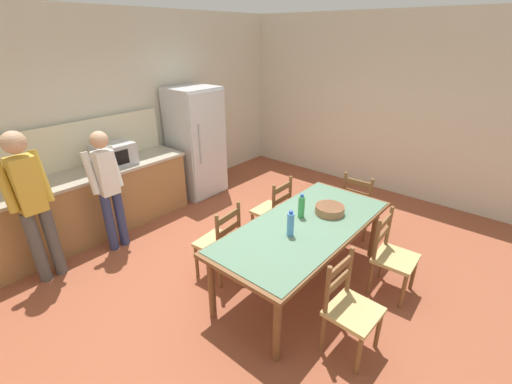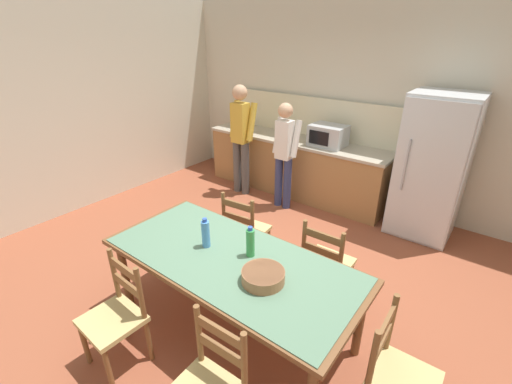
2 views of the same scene
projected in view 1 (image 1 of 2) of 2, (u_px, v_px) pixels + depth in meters
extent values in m
plane|color=brown|center=(257.00, 267.00, 4.12)|extent=(8.32, 8.32, 0.00)
cube|color=beige|center=(120.00, 116.00, 5.07)|extent=(6.52, 0.12, 2.90)
cube|color=beige|center=(382.00, 106.00, 5.76)|extent=(0.12, 5.20, 2.90)
cube|color=#9E7042|center=(83.00, 208.00, 4.57)|extent=(2.97, 0.62, 0.86)
cube|color=#B2A893|center=(75.00, 177.00, 4.38)|extent=(3.01, 0.66, 0.04)
cube|color=#B7BCC1|center=(16.00, 194.00, 3.92)|extent=(0.52, 0.38, 0.02)
cube|color=beige|center=(59.00, 149.00, 4.43)|extent=(2.97, 0.03, 0.60)
cube|color=silver|center=(196.00, 142.00, 5.73)|extent=(0.75, 0.68, 1.80)
cube|color=silver|center=(210.00, 146.00, 5.52)|extent=(0.72, 0.02, 1.72)
cylinder|color=#A5AAB2|center=(200.00, 145.00, 5.31)|extent=(0.02, 0.02, 0.63)
cube|color=#B2B7BC|center=(114.00, 154.00, 4.68)|extent=(0.50, 0.38, 0.30)
cube|color=black|center=(118.00, 158.00, 4.53)|extent=(0.30, 0.01, 0.19)
cylinder|color=brown|center=(277.00, 328.00, 2.82)|extent=(0.07, 0.07, 0.70)
cylinder|color=brown|center=(374.00, 232.00, 4.19)|extent=(0.07, 0.07, 0.70)
cylinder|color=brown|center=(212.00, 287.00, 3.27)|extent=(0.07, 0.07, 0.70)
cylinder|color=brown|center=(318.00, 212.00, 4.65)|extent=(0.07, 0.07, 0.70)
cube|color=brown|center=(305.00, 227.00, 3.58)|extent=(2.18, 0.99, 0.04)
cube|color=#567A60|center=(305.00, 225.00, 3.56)|extent=(2.10, 0.95, 0.01)
cylinder|color=#4C8ED6|center=(290.00, 225.00, 3.32)|extent=(0.07, 0.07, 0.24)
cylinder|color=#2D51B2|center=(291.00, 212.00, 3.27)|extent=(0.04, 0.04, 0.03)
cylinder|color=green|center=(301.00, 207.00, 3.66)|extent=(0.07, 0.07, 0.24)
cylinder|color=#2D51B2|center=(302.00, 196.00, 3.60)|extent=(0.04, 0.04, 0.03)
cylinder|color=#9E6642|center=(330.00, 210.00, 3.77)|extent=(0.32, 0.32, 0.09)
cylinder|color=#9E6642|center=(330.00, 207.00, 3.75)|extent=(0.31, 0.31, 0.02)
cylinder|color=brown|center=(403.00, 292.00, 3.43)|extent=(0.04, 0.04, 0.41)
cylinder|color=brown|center=(413.00, 274.00, 3.69)|extent=(0.04, 0.04, 0.41)
cylinder|color=brown|center=(370.00, 278.00, 3.62)|extent=(0.04, 0.04, 0.41)
cylinder|color=brown|center=(382.00, 262.00, 3.88)|extent=(0.04, 0.04, 0.41)
cube|color=tan|center=(396.00, 259.00, 3.56)|extent=(0.44, 0.42, 0.04)
cylinder|color=brown|center=(377.00, 240.00, 3.42)|extent=(0.04, 0.04, 0.46)
cylinder|color=brown|center=(389.00, 226.00, 3.68)|extent=(0.04, 0.04, 0.46)
cube|color=brown|center=(385.00, 222.00, 3.49)|extent=(0.36, 0.04, 0.07)
cube|color=brown|center=(383.00, 235.00, 3.56)|extent=(0.36, 0.04, 0.07)
cylinder|color=brown|center=(375.00, 218.00, 4.80)|extent=(0.04, 0.04, 0.41)
cylinder|color=brown|center=(351.00, 210.00, 5.00)|extent=(0.04, 0.04, 0.41)
cylinder|color=brown|center=(365.00, 228.00, 4.56)|extent=(0.04, 0.04, 0.41)
cylinder|color=brown|center=(340.00, 219.00, 4.76)|extent=(0.04, 0.04, 0.41)
cube|color=tan|center=(360.00, 204.00, 4.68)|extent=(0.41, 0.43, 0.04)
cylinder|color=brown|center=(370.00, 196.00, 4.36)|extent=(0.04, 0.04, 0.46)
cylinder|color=brown|center=(344.00, 188.00, 4.56)|extent=(0.04, 0.04, 0.46)
cube|color=brown|center=(358.00, 183.00, 4.40)|extent=(0.03, 0.36, 0.07)
cube|color=brown|center=(357.00, 194.00, 4.47)|extent=(0.03, 0.36, 0.07)
cylinder|color=brown|center=(217.00, 247.00, 4.16)|extent=(0.04, 0.04, 0.41)
cylinder|color=brown|center=(197.00, 261.00, 3.89)|extent=(0.04, 0.04, 0.41)
cylinder|color=brown|center=(240.00, 256.00, 3.98)|extent=(0.04, 0.04, 0.41)
cylinder|color=brown|center=(220.00, 272.00, 3.71)|extent=(0.04, 0.04, 0.41)
cube|color=tan|center=(217.00, 242.00, 3.84)|extent=(0.46, 0.44, 0.04)
cylinder|color=brown|center=(239.00, 220.00, 3.78)|extent=(0.04, 0.04, 0.46)
cylinder|color=brown|center=(218.00, 235.00, 3.51)|extent=(0.04, 0.04, 0.46)
cube|color=brown|center=(228.00, 217.00, 3.59)|extent=(0.36, 0.06, 0.07)
cube|color=brown|center=(229.00, 229.00, 3.65)|extent=(0.36, 0.06, 0.07)
cylinder|color=brown|center=(359.00, 356.00, 2.75)|extent=(0.04, 0.04, 0.41)
cylinder|color=brown|center=(378.00, 330.00, 2.99)|extent=(0.04, 0.04, 0.41)
cylinder|color=brown|center=(323.00, 333.00, 2.96)|extent=(0.04, 0.04, 0.41)
cylinder|color=brown|center=(344.00, 310.00, 3.20)|extent=(0.04, 0.04, 0.41)
cube|color=tan|center=(354.00, 312.00, 2.88)|extent=(0.44, 0.42, 0.04)
cylinder|color=brown|center=(327.00, 290.00, 2.76)|extent=(0.04, 0.04, 0.46)
cylinder|color=brown|center=(349.00, 269.00, 3.00)|extent=(0.04, 0.04, 0.46)
cube|color=brown|center=(340.00, 267.00, 2.82)|extent=(0.36, 0.04, 0.07)
cube|color=brown|center=(339.00, 281.00, 2.89)|extent=(0.36, 0.04, 0.07)
cylinder|color=brown|center=(269.00, 216.00, 4.84)|extent=(0.04, 0.04, 0.41)
cylinder|color=brown|center=(252.00, 227.00, 4.58)|extent=(0.04, 0.04, 0.41)
cylinder|color=brown|center=(289.00, 224.00, 4.64)|extent=(0.04, 0.04, 0.41)
cylinder|color=brown|center=(273.00, 235.00, 4.39)|extent=(0.04, 0.04, 0.41)
cube|color=tan|center=(271.00, 211.00, 4.52)|extent=(0.43, 0.41, 0.04)
cylinder|color=brown|center=(290.00, 193.00, 4.44)|extent=(0.04, 0.04, 0.46)
cylinder|color=brown|center=(274.00, 202.00, 4.19)|extent=(0.04, 0.04, 0.46)
cube|color=brown|center=(282.00, 188.00, 4.26)|extent=(0.36, 0.03, 0.07)
cube|color=brown|center=(282.00, 199.00, 4.33)|extent=(0.36, 0.03, 0.07)
cylinder|color=#4C4C4C|center=(37.00, 248.00, 3.74)|extent=(0.13, 0.13, 0.85)
cylinder|color=#4C4C4C|center=(53.00, 241.00, 3.86)|extent=(0.13, 0.13, 0.85)
cube|color=gold|center=(27.00, 185.00, 3.49)|extent=(0.24, 0.19, 0.60)
sphere|color=tan|center=(14.00, 142.00, 3.30)|extent=(0.23, 0.23, 0.23)
cylinder|color=gold|center=(5.00, 186.00, 3.41)|extent=(0.10, 0.23, 0.57)
cylinder|color=gold|center=(41.00, 176.00, 3.64)|extent=(0.10, 0.23, 0.57)
cylinder|color=navy|center=(110.00, 223.00, 4.32)|extent=(0.12, 0.12, 0.77)
cylinder|color=navy|center=(121.00, 218.00, 4.42)|extent=(0.12, 0.12, 0.77)
cube|color=white|center=(106.00, 173.00, 4.09)|extent=(0.22, 0.18, 0.54)
sphere|color=tan|center=(99.00, 140.00, 3.92)|extent=(0.21, 0.21, 0.21)
cylinder|color=white|center=(90.00, 173.00, 4.02)|extent=(0.09, 0.21, 0.52)
cylinder|color=white|center=(114.00, 166.00, 4.22)|extent=(0.09, 0.21, 0.52)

